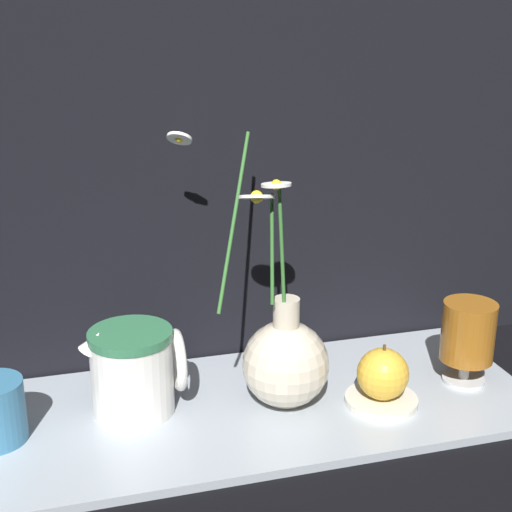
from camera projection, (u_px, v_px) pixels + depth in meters
The scene contains 7 objects.
ground_plane at pixel (244, 412), 1.00m from camera, with size 6.00×6.00×0.00m, color black.
shelf at pixel (244, 408), 0.99m from camera, with size 0.82×0.32×0.01m.
vase_with_flowers at pixel (285, 359), 0.98m from camera, with size 0.21×0.16×0.38m.
ceramic_pitcher at pixel (134, 367), 0.96m from camera, with size 0.14×0.11×0.13m.
tea_glass at pixel (468, 334), 1.03m from camera, with size 0.08×0.08×0.12m.
saucer_plate at pixel (381, 400), 0.99m from camera, with size 0.10×0.10×0.01m.
orange_fruit at pixel (383, 374), 0.98m from camera, with size 0.07×0.07×0.08m.
Camera 1 is at (-0.22, -0.85, 0.52)m, focal length 50.00 mm.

